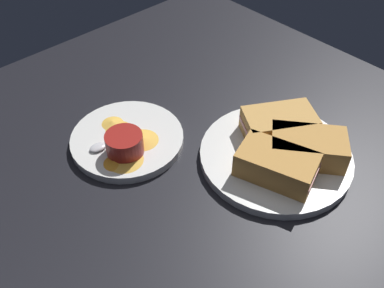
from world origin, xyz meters
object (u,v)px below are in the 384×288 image
at_px(spoon_by_gravy_ramekin, 104,144).
at_px(sandwich_half_extra, 279,124).
at_px(sandwich_half_near, 277,165).
at_px(plate_chips_companion, 127,139).
at_px(ramekin_dark_sauce, 284,122).
at_px(plate_sandwich_main, 275,156).
at_px(sandwich_half_far, 308,147).
at_px(spoon_by_dark_ramekin, 288,151).
at_px(ramekin_light_gravy, 124,143).

bearing_deg(spoon_by_gravy_ramekin, sandwich_half_extra, -127.00).
distance_m(sandwich_half_near, sandwich_half_extra, 0.10).
distance_m(sandwich_half_extra, plate_chips_companion, 0.29).
xyz_separation_m(sandwich_half_extra, ramekin_dark_sauce, (-0.00, -0.01, -0.00)).
bearing_deg(sandwich_half_near, plate_sandwich_main, -53.18).
relative_size(ramekin_dark_sauce, spoon_by_gravy_ramekin, 0.76).
height_order(sandwich_half_far, spoon_by_dark_ramekin, sandwich_half_far).
distance_m(spoon_by_dark_ramekin, ramekin_light_gravy, 0.29).
distance_m(plate_chips_companion, spoon_by_gravy_ramekin, 0.05).
bearing_deg(plate_sandwich_main, plate_chips_companion, 37.83).
distance_m(sandwich_half_far, ramekin_light_gravy, 0.32).
relative_size(ramekin_dark_sauce, spoon_by_dark_ramekin, 0.90).
bearing_deg(sandwich_half_far, sandwich_half_near, 81.82).
distance_m(spoon_by_dark_ramekin, plate_chips_companion, 0.30).
distance_m(sandwich_half_extra, spoon_by_gravy_ramekin, 0.32).
bearing_deg(spoon_by_dark_ramekin, ramekin_dark_sauce, -41.79).
bearing_deg(spoon_by_dark_ramekin, plate_sandwich_main, 47.71).
distance_m(plate_chips_companion, ramekin_light_gravy, 0.05).
height_order(ramekin_dark_sauce, plate_chips_companion, ramekin_dark_sauce).
height_order(sandwich_half_far, ramekin_dark_sauce, sandwich_half_far).
relative_size(sandwich_half_far, sandwich_half_extra, 0.99).
distance_m(plate_sandwich_main, sandwich_half_near, 0.06).
height_order(spoon_by_dark_ramekin, spoon_by_gravy_ramekin, same).
height_order(plate_sandwich_main, sandwich_half_far, sandwich_half_far).
bearing_deg(ramekin_dark_sauce, plate_chips_companion, 49.74).
relative_size(sandwich_half_far, plate_chips_companion, 0.70).
distance_m(plate_sandwich_main, sandwich_half_far, 0.06).
bearing_deg(spoon_by_gravy_ramekin, ramekin_light_gravy, -153.26).
distance_m(sandwich_half_near, ramekin_light_gravy, 0.27).
distance_m(sandwich_half_extra, ramekin_light_gravy, 0.29).
bearing_deg(ramekin_light_gravy, ramekin_dark_sauce, -122.23).
bearing_deg(sandwich_half_extra, spoon_by_gravy_ramekin, 53.00).
bearing_deg(sandwich_half_far, plate_sandwich_main, 36.82).
xyz_separation_m(sandwich_half_near, spoon_by_dark_ramekin, (0.02, -0.06, -0.02)).
bearing_deg(sandwich_half_near, ramekin_light_gravy, 35.34).
bearing_deg(spoon_by_dark_ramekin, sandwich_half_near, 106.23).
bearing_deg(plate_chips_companion, spoon_by_dark_ramekin, -141.46).
relative_size(sandwich_half_extra, plate_chips_companion, 0.71).
bearing_deg(ramekin_light_gravy, plate_chips_companion, -39.81).
xyz_separation_m(sandwich_half_far, spoon_by_gravy_ramekin, (0.27, 0.25, -0.02)).
bearing_deg(plate_chips_companion, ramekin_dark_sauce, -130.26).
height_order(plate_chips_companion, ramekin_light_gravy, ramekin_light_gravy).
bearing_deg(ramekin_dark_sauce, sandwich_half_extra, 79.30).
relative_size(plate_sandwich_main, ramekin_dark_sauce, 3.65).
height_order(plate_sandwich_main, ramekin_light_gravy, ramekin_light_gravy).
distance_m(ramekin_dark_sauce, spoon_by_dark_ramekin, 0.06).
height_order(sandwich_half_extra, ramekin_dark_sauce, sandwich_half_extra).
bearing_deg(ramekin_dark_sauce, sandwich_half_near, 121.94).
relative_size(sandwich_half_near, sandwich_half_far, 0.99).
distance_m(sandwich_half_far, sandwich_half_extra, 0.07).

